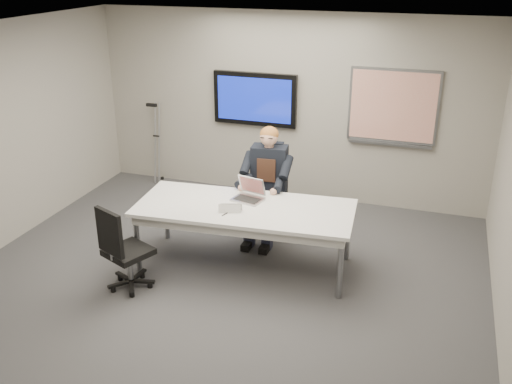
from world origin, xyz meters
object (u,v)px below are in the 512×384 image
(seated_person, at_px, (265,196))
(office_chair_near, at_px, (126,263))
(laptop, at_px, (249,194))
(conference_table, at_px, (245,213))
(office_chair_far, at_px, (270,205))

(seated_person, bearing_deg, office_chair_near, -129.00)
(office_chair_near, distance_m, seated_person, 2.03)
(office_chair_near, distance_m, laptop, 1.66)
(conference_table, height_order, office_chair_near, office_chair_near)
(office_chair_far, height_order, office_chair_near, office_chair_far)
(office_chair_far, xyz_separation_m, office_chair_near, (-1.07, -1.96, -0.04))
(laptop, bearing_deg, office_chair_near, -119.46)
(office_chair_near, bearing_deg, office_chair_far, -95.75)
(office_chair_near, height_order, seated_person, seated_person)
(conference_table, relative_size, seated_person, 1.76)
(seated_person, xyz_separation_m, laptop, (-0.03, -0.52, 0.25))
(office_chair_far, height_order, seated_person, seated_person)
(seated_person, bearing_deg, laptop, -99.28)
(conference_table, relative_size, office_chair_near, 2.57)
(office_chair_far, height_order, laptop, office_chair_far)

